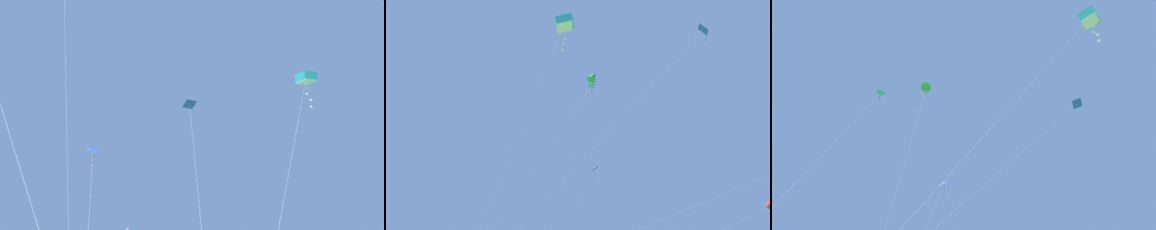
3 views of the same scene
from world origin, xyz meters
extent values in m
cylinder|color=silver|center=(-4.46, 10.74, 10.86)|extent=(1.58, 5.72, 21.71)
pyramid|color=blue|center=(-2.49, 12.94, 10.97)|extent=(0.80, 0.66, 0.50)
sphere|color=pink|center=(-2.43, 12.90, 10.55)|extent=(0.09, 0.09, 0.09)
sphere|color=pink|center=(-2.42, 12.96, 10.29)|extent=(0.09, 0.09, 0.09)
sphere|color=pink|center=(-2.49, 12.91, 10.03)|extent=(0.09, 0.09, 0.09)
sphere|color=pink|center=(-2.46, 12.90, 9.76)|extent=(0.09, 0.09, 0.09)
cylinder|color=silver|center=(2.25, 10.66, 9.55)|extent=(9.38, 17.54, 19.09)
pyramid|color=blue|center=(6.96, 19.46, 19.14)|extent=(1.13, 1.06, 0.70)
sphere|color=#2DBCD1|center=(6.92, 19.48, 18.53)|extent=(0.14, 0.14, 0.14)
sphere|color=#2DBCD1|center=(6.92, 19.42, 18.14)|extent=(0.14, 0.14, 0.14)
cylinder|color=silver|center=(3.51, 5.55, 8.31)|extent=(11.03, 6.50, 16.63)
cube|color=#2DBCD1|center=(9.02, 8.79, 16.62)|extent=(1.11, 1.29, 0.89)
cube|color=white|center=(9.02, 8.79, 16.32)|extent=(0.98, 1.11, 0.36)
sphere|color=white|center=(9.09, 8.84, 15.95)|extent=(0.17, 0.17, 0.17)
sphere|color=white|center=(8.99, 8.87, 15.49)|extent=(0.17, 0.17, 0.17)
sphere|color=white|center=(9.10, 8.73, 15.02)|extent=(0.17, 0.17, 0.17)
sphere|color=white|center=(9.04, 8.72, 14.55)|extent=(0.17, 0.17, 0.17)
camera|label=1|loc=(-8.42, -6.92, 2.77)|focal=40.00mm
camera|label=2|loc=(27.47, 6.60, 1.59)|focal=35.00mm
camera|label=3|loc=(7.39, -3.17, 2.23)|focal=28.00mm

